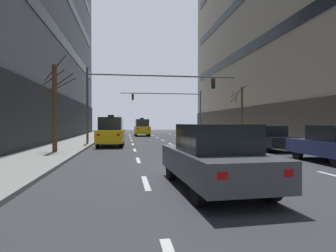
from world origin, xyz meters
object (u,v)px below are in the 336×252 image
Objects in this scene: taxi_driving_0 at (142,128)px; car_parked_2 at (268,138)px; car_parked_1 at (333,144)px; taxi_driving_1 at (111,132)px; traffic_signal_1 at (175,103)px; car_driving_2 at (214,157)px; traffic_signal_0 at (139,90)px; street_tree_1 at (55,105)px; street_tree_0 at (241,111)px.

car_parked_2 is at bearing -71.99° from taxi_driving_0.
taxi_driving_1 is at bearing 133.90° from car_parked_1.
traffic_signal_1 is (4.59, 0.80, 3.38)m from taxi_driving_0.
car_parked_1 is at bearing 30.41° from car_driving_2.
street_tree_1 is at bearing -129.01° from traffic_signal_0.
traffic_signal_0 reaches higher than taxi_driving_0.
street_tree_1 is at bearing 156.73° from car_parked_1.
street_tree_0 is at bearing 76.35° from car_parked_2.
street_tree_1 reaches higher than car_driving_2.
street_tree_1 is (-6.19, 9.38, 1.88)m from car_driving_2.
car_driving_2 reaches higher than car_parked_2.
traffic_signal_0 is 1.08× the size of traffic_signal_1.
taxi_driving_1 is 0.83× the size of street_tree_0.
taxi_driving_0 reaches higher than car_parked_2.
street_tree_1 reaches higher than taxi_driving_0.
car_driving_2 is 15.98m from traffic_signal_0.
car_parked_2 is (6.61, 9.56, -0.07)m from car_driving_2.
street_tree_0 is (8.96, 19.21, 2.12)m from car_driving_2.
car_driving_2 is 1.05× the size of car_parked_1.
traffic_signal_0 is 16.60m from traffic_signal_1.
car_parked_2 is 10.17m from street_tree_0.
taxi_driving_0 is 5.75m from traffic_signal_1.
taxi_driving_1 is at bearing -114.79° from traffic_signal_1.
street_tree_0 reaches higher than car_parked_2.
taxi_driving_0 is at bearing 90.27° from car_driving_2.
car_driving_2 is at bearing -85.56° from traffic_signal_0.
traffic_signal_0 reaches higher than street_tree_0.
taxi_driving_0 is 15.21m from traffic_signal_0.
street_tree_1 is (-15.15, -9.82, -0.24)m from street_tree_0.
car_driving_2 is 31.67m from traffic_signal_1.
taxi_driving_1 is at bearing -101.30° from taxi_driving_0.
traffic_signal_1 is (-2.17, 21.58, 3.71)m from car_parked_2.
street_tree_1 is (-10.63, -21.76, -1.76)m from traffic_signal_1.
street_tree_0 is 0.98× the size of street_tree_1.
car_parked_1 is 0.37× the size of traffic_signal_0.
taxi_driving_0 is 21.86m from car_parked_2.
street_tree_1 reaches higher than car_parked_2.
car_driving_2 is at bearing -76.72° from taxi_driving_1.
traffic_signal_1 is (5.65, 15.61, 0.10)m from traffic_signal_0.
taxi_driving_1 is at bearing 59.82° from street_tree_1.
taxi_driving_1 is 1.07× the size of car_parked_2.
street_tree_0 reaches higher than car_driving_2.
car_parked_1 is at bearing -98.70° from street_tree_0.
car_parked_2 is at bearing -25.16° from taxi_driving_1.
car_parked_1 is 14.48m from traffic_signal_0.
car_driving_2 is at bearing -89.73° from taxi_driving_0.
traffic_signal_0 reaches higher than car_driving_2.
car_parked_2 is 0.77× the size of street_tree_0.
taxi_driving_1 is 0.37× the size of traffic_signal_0.
taxi_driving_0 is 1.03× the size of taxi_driving_1.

